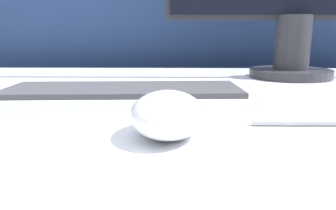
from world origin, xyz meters
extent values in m
cube|color=navy|center=(0.00, 0.71, 0.64)|extent=(5.00, 0.03, 1.27)
ellipsoid|color=white|center=(-0.07, -0.09, 0.77)|extent=(0.08, 0.11, 0.05)
cube|color=silver|center=(-0.14, 0.07, 0.76)|extent=(0.38, 0.16, 0.02)
cube|color=#38383D|center=(-0.14, 0.07, 0.77)|extent=(0.36, 0.14, 0.01)
cylinder|color=#28282D|center=(0.21, 0.36, 0.76)|extent=(0.19, 0.19, 0.02)
cylinder|color=#28282D|center=(0.21, 0.36, 0.83)|extent=(0.08, 0.08, 0.12)
cylinder|color=#99999E|center=(0.10, -0.05, 0.75)|extent=(0.16, 0.01, 0.01)
camera|label=1|loc=(-0.07, -0.42, 0.85)|focal=35.00mm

